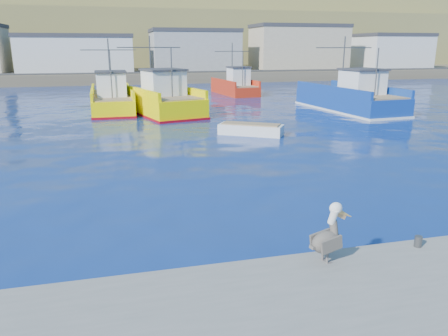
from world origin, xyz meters
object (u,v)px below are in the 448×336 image
Objects in this scene: boat_orange at (235,86)px; skiff_far at (340,92)px; trawler_blue at (350,98)px; trawler_yellow_b at (158,100)px; skiff_mid at (251,130)px; trawler_yellow_a at (112,100)px; pelican at (328,237)px.

skiff_far is at bearing -10.83° from boat_orange.
trawler_blue is 15.10m from skiff_far.
boat_orange is 2.64× the size of skiff_far.
trawler_yellow_b is 12.91m from skiff_mid.
skiff_far is at bearing 64.82° from trawler_blue.
trawler_yellow_a is at bearing 122.50° from skiff_mid.
pelican reaches higher than skiff_far.
skiff_mid is (4.89, -11.92, -0.81)m from trawler_yellow_b.
skiff_mid is 29.18m from skiff_far.
skiff_mid is (8.85, -13.89, -0.72)m from trawler_yellow_a.
trawler_yellow_b is 3.04× the size of skiff_mid.
trawler_blue reaches higher than pelican.
trawler_blue reaches higher than trawler_yellow_a.
trawler_yellow_b is 25.84m from skiff_far.
skiff_far is (6.42, 13.65, -0.85)m from trawler_blue.
trawler_blue is 2.92× the size of skiff_mid.
skiff_far is 46.60m from pelican.
trawler_blue reaches higher than skiff_far.
trawler_blue is at bearing 35.42° from skiff_mid.
trawler_blue is at bearing -68.29° from boat_orange.
trawler_yellow_a is 21.76m from trawler_blue.
trawler_yellow_b is 3.92× the size of skiff_far.
pelican is (1.04, -30.29, 0.04)m from trawler_yellow_b.
boat_orange is (10.78, 12.93, -0.06)m from trawler_yellow_b.
trawler_yellow_a is at bearing -143.38° from boat_orange.
skiff_mid is at bearing -144.58° from trawler_blue.
trawler_blue is 8.31× the size of pelican.
skiff_far is (12.83, -2.45, -0.80)m from boat_orange.
trawler_yellow_b is 16.83m from boat_orange.
trawler_blue is 31.56m from pelican.
pelican is at bearing -118.97° from skiff_far.
trawler_blue is (21.15, -5.15, 0.08)m from trawler_yellow_a.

